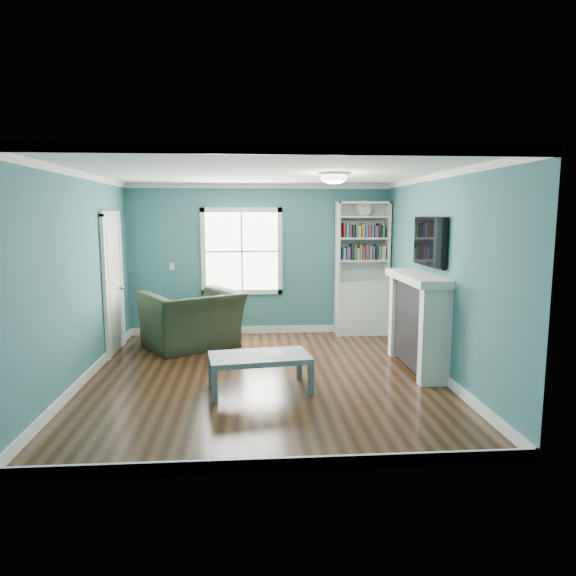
{
  "coord_description": "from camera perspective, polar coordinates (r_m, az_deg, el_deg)",
  "views": [
    {
      "loc": [
        -0.18,
        -6.41,
        2.08
      ],
      "look_at": [
        0.34,
        0.4,
        1.1
      ],
      "focal_mm": 32.0,
      "sensor_mm": 36.0,
      "label": 1
    }
  ],
  "objects": [
    {
      "name": "floor",
      "position": [
        6.74,
        -2.69,
        -9.82
      ],
      "size": [
        5.0,
        5.0,
        0.0
      ],
      "primitive_type": "plane",
      "color": "black",
      "rests_on": "ground"
    },
    {
      "name": "paper_sheet",
      "position": [
        6.2,
        -1.56,
        -7.27
      ],
      "size": [
        0.28,
        0.32,
        0.0
      ],
      "primitive_type": "cube",
      "rotation": [
        0.0,
        0.0,
        0.3
      ],
      "color": "white",
      "rests_on": "coffee_table"
    },
    {
      "name": "fireplace",
      "position": [
        7.13,
        14.21,
        -3.77
      ],
      "size": [
        0.44,
        1.58,
        1.3
      ],
      "color": "black",
      "rests_on": "ground"
    },
    {
      "name": "trim",
      "position": [
        6.47,
        -2.76,
        0.66
      ],
      "size": [
        4.5,
        5.0,
        2.6
      ],
      "color": "white",
      "rests_on": "ground"
    },
    {
      "name": "door",
      "position": [
        8.14,
        -18.89,
        0.61
      ],
      "size": [
        0.12,
        0.98,
        2.17
      ],
      "color": "silver",
      "rests_on": "ground"
    },
    {
      "name": "bookshelf",
      "position": [
        9.0,
        8.17,
        0.7
      ],
      "size": [
        0.9,
        0.35,
        2.31
      ],
      "color": "silver",
      "rests_on": "ground"
    },
    {
      "name": "room_walls",
      "position": [
        6.43,
        -2.78,
        3.71
      ],
      "size": [
        5.0,
        5.0,
        5.0
      ],
      "color": "#346D77",
      "rests_on": "ground"
    },
    {
      "name": "coffee_table",
      "position": [
        6.16,
        -3.19,
        -7.93
      ],
      "size": [
        1.26,
        0.8,
        0.43
      ],
      "rotation": [
        0.0,
        0.0,
        0.14
      ],
      "color": "#545C64",
      "rests_on": "ground"
    },
    {
      "name": "light_switch",
      "position": [
        9.03,
        -12.77,
        2.37
      ],
      "size": [
        0.08,
        0.01,
        0.12
      ],
      "primitive_type": "cube",
      "color": "white",
      "rests_on": "room_walls"
    },
    {
      "name": "ceiling_fixture",
      "position": [
        6.61,
        5.14,
        12.2
      ],
      "size": [
        0.38,
        0.38,
        0.15
      ],
      "color": "white",
      "rests_on": "room_walls"
    },
    {
      "name": "recliner",
      "position": [
        8.19,
        -10.65,
        -2.41
      ],
      "size": [
        1.63,
        1.46,
        1.19
      ],
      "primitive_type": "imported",
      "rotation": [
        0.0,
        0.0,
        -2.61
      ],
      "color": "#212C1B",
      "rests_on": "ground"
    },
    {
      "name": "tv",
      "position": [
        7.03,
        15.46,
        4.98
      ],
      "size": [
        0.06,
        1.1,
        0.65
      ],
      "primitive_type": "cube",
      "color": "black",
      "rests_on": "fireplace"
    },
    {
      "name": "window",
      "position": [
        8.92,
        -5.15,
        4.08
      ],
      "size": [
        1.4,
        0.06,
        1.5
      ],
      "color": "white",
      "rests_on": "room_walls"
    }
  ]
}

